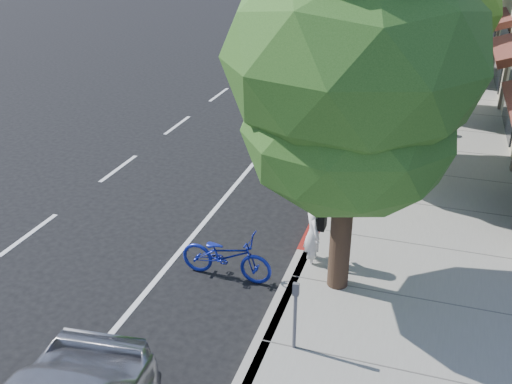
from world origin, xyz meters
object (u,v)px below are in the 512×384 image
at_px(street_tree_1, 392,10).
at_px(cyclist, 313,233).
at_px(dark_sedan, 363,71).
at_px(pedestrian, 402,104).
at_px(white_pickup, 384,46).
at_px(street_tree_0, 354,64).
at_px(dark_suv_far, 361,32).
at_px(silver_suv, 336,101).
at_px(bicycle, 226,255).

height_order(street_tree_1, cyclist, street_tree_1).
bearing_deg(dark_sedan, street_tree_1, -76.29).
bearing_deg(pedestrian, cyclist, 75.46).
xyz_separation_m(dark_sedan, white_pickup, (0.28, 5.17, 0.11)).
bearing_deg(pedestrian, white_pickup, -88.95).
bearing_deg(dark_sedan, white_pickup, 89.93).
relative_size(street_tree_0, dark_suv_far, 1.63).
bearing_deg(street_tree_1, cyclist, -96.98).
relative_size(street_tree_0, silver_suv, 1.29).
relative_size(street_tree_1, cyclist, 4.78).
relative_size(dark_sedan, dark_suv_far, 0.97).
xyz_separation_m(cyclist, dark_suv_far, (-2.45, 23.18, -0.04)).
bearing_deg(street_tree_0, street_tree_1, 90.00).
height_order(white_pickup, pedestrian, pedestrian).
relative_size(dark_sedan, pedestrian, 2.42).
height_order(street_tree_1, silver_suv, street_tree_1).
bearing_deg(silver_suv, cyclist, -81.87).
bearing_deg(dark_suv_far, cyclist, -76.80).
bearing_deg(white_pickup, dark_sedan, -93.09).
height_order(street_tree_1, pedestrian, street_tree_1).
xyz_separation_m(white_pickup, pedestrian, (1.72, -10.54, 0.22)).
height_order(cyclist, white_pickup, white_pickup).
xyz_separation_m(street_tree_0, silver_suv, (-1.94, 10.00, -3.64)).
xyz_separation_m(bicycle, dark_sedan, (0.52, 15.11, 0.20)).
bearing_deg(bicycle, pedestrian, -12.75).
relative_size(street_tree_0, dark_sedan, 1.69).
height_order(street_tree_1, white_pickup, street_tree_1).
bearing_deg(street_tree_0, cyclist, 133.25).
xyz_separation_m(cyclist, white_pickup, (-0.75, 19.37, 0.02)).
height_order(street_tree_0, cyclist, street_tree_0).
height_order(dark_sedan, white_pickup, white_pickup).
distance_m(bicycle, dark_suv_far, 24.11).
xyz_separation_m(street_tree_1, white_pickup, (-1.40, 14.06, -3.64)).
distance_m(street_tree_0, silver_suv, 10.82).
distance_m(street_tree_1, dark_sedan, 9.80).
relative_size(street_tree_1, silver_suv, 1.35).
relative_size(street_tree_1, dark_sedan, 1.77).
distance_m(street_tree_1, white_pickup, 14.59).
height_order(silver_suv, pedestrian, pedestrian).
height_order(street_tree_0, silver_suv, street_tree_0).
relative_size(bicycle, white_pickup, 0.34).
distance_m(white_pickup, dark_suv_far, 4.17).
bearing_deg(silver_suv, street_tree_1, -63.87).
distance_m(cyclist, pedestrian, 8.89).
distance_m(silver_suv, white_pickup, 10.08).
bearing_deg(bicycle, white_pickup, -0.47).
height_order(street_tree_1, dark_sedan, street_tree_1).
bearing_deg(street_tree_0, dark_sedan, 96.43).
xyz_separation_m(street_tree_0, pedestrian, (0.32, 9.52, -3.39)).
height_order(dark_sedan, dark_suv_far, dark_suv_far).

